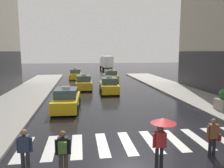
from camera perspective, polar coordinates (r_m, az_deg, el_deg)
The scene contains 11 objects.
crosswalk_markings at distance 11.18m, azimuth 7.04°, elevation -14.65°, with size 11.30×2.80×0.01m.
taxi_lead at distance 17.12m, azimuth -11.66°, elevation -4.09°, with size 2.10×4.62×1.80m.
taxi_second at distance 23.81m, azimuth -0.77°, elevation -0.45°, with size 2.07×4.60×1.80m.
taxi_third at distance 26.25m, azimuth -7.33°, elevation 0.30°, with size 1.96×4.55×1.80m.
taxi_fourth at distance 32.91m, azimuth -0.38°, elevation 1.99°, with size 1.99×4.57×1.80m.
taxi_fifth at distance 36.10m, azimuth -9.46°, elevation 2.43°, with size 2.00×4.58×1.80m.
box_truck at distance 53.04m, azimuth -1.46°, elevation 5.61°, with size 2.50×7.61×3.35m.
pedestrian_with_umbrella at distance 8.56m, azimuth 12.80°, elevation -11.25°, with size 0.96×0.96×1.94m.
pedestrian_with_backpack at distance 8.18m, azimuth -12.55°, elevation -16.31°, with size 0.55×0.43×1.65m.
pedestrian_with_handbag at distance 10.23m, azimuth 24.67°, elevation -12.00°, with size 0.60×0.24×1.65m.
pedestrian_plain_coat at distance 8.77m, azimuth -21.62°, elevation -15.21°, with size 0.55×0.24×1.65m.
Camera 1 is at (-2.77, -6.92, 4.35)m, focal length 35.39 mm.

